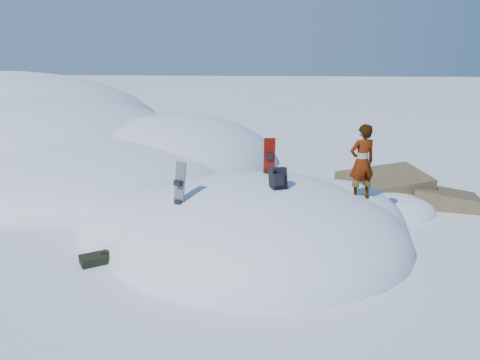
# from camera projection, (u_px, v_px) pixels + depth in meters

# --- Properties ---
(ground) EXTENTS (120.00, 120.00, 0.00)m
(ground) POSITION_uv_depth(u_px,v_px,m) (258.00, 242.00, 10.89)
(ground) COLOR white
(ground) RESTS_ON ground
(snow_mound) EXTENTS (8.00, 6.00, 3.00)m
(snow_mound) POSITION_uv_depth(u_px,v_px,m) (251.00, 238.00, 11.13)
(snow_mound) COLOR white
(snow_mound) RESTS_ON ground
(snow_ridge) EXTENTS (21.50, 18.50, 6.40)m
(snow_ridge) POSITION_uv_depth(u_px,v_px,m) (33.00, 147.00, 21.00)
(snow_ridge) COLOR white
(snow_ridge) RESTS_ON ground
(rock_outcrop) EXTENTS (4.68, 4.41, 1.68)m
(rock_outcrop) POSITION_uv_depth(u_px,v_px,m) (390.00, 203.00, 13.52)
(rock_outcrop) COLOR brown
(rock_outcrop) RESTS_ON ground
(snowboard_red) EXTENTS (0.29, 0.21, 1.46)m
(snowboard_red) POSITION_uv_depth(u_px,v_px,m) (269.00, 167.00, 11.19)
(snowboard_red) COLOR #B01409
(snowboard_red) RESTS_ON snow_mound
(snowboard_dark) EXTENTS (0.35, 0.34, 1.40)m
(snowboard_dark) POSITION_uv_depth(u_px,v_px,m) (179.00, 195.00, 9.75)
(snowboard_dark) COLOR black
(snowboard_dark) RESTS_ON snow_mound
(backpack) EXTENTS (0.44, 0.48, 0.56)m
(backpack) POSITION_uv_depth(u_px,v_px,m) (278.00, 179.00, 9.96)
(backpack) COLOR black
(backpack) RESTS_ON snow_mound
(gear_pile) EXTENTS (0.80, 0.66, 0.21)m
(gear_pile) POSITION_uv_depth(u_px,v_px,m) (97.00, 258.00, 9.83)
(gear_pile) COLOR black
(gear_pile) RESTS_ON ground
(person) EXTENTS (0.73, 0.61, 1.71)m
(person) POSITION_uv_depth(u_px,v_px,m) (362.00, 162.00, 10.40)
(person) COLOR slate
(person) RESTS_ON snow_mound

